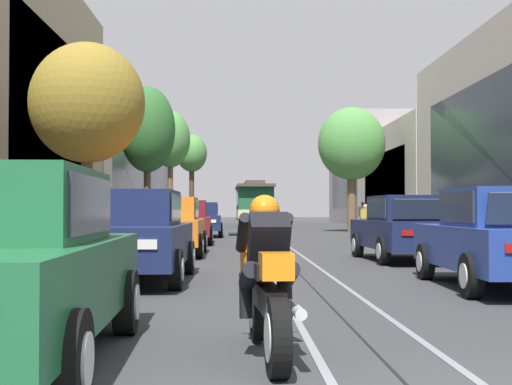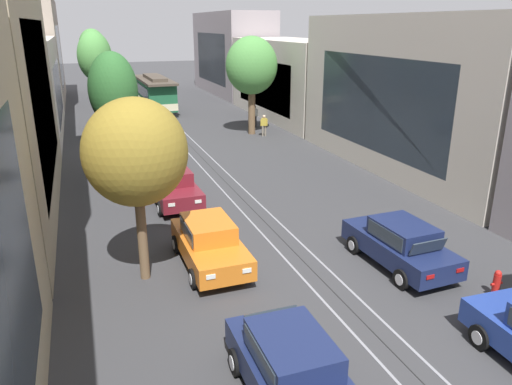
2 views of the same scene
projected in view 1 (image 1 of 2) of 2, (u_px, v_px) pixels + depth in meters
ground_plane at (265, 238)px, 30.37m from camera, size 170.50×170.50×0.00m
trolley_track_rails at (261, 234)px, 35.19m from camera, size 1.14×76.20×0.01m
building_facade_left at (54, 145)px, 35.62m from camera, size 5.45×67.90×10.53m
building_facade_right at (456, 157)px, 36.88m from camera, size 5.56×67.90×9.01m
parked_car_navy_second_left at (132, 235)px, 11.99m from camera, size 2.01×4.37×1.58m
parked_car_orange_mid_left at (169, 226)px, 18.84m from camera, size 2.03×4.37×1.58m
parked_car_maroon_fourth_left at (186, 222)px, 25.22m from camera, size 2.09×4.40×1.58m
parked_car_navy_fifth_left at (201, 219)px, 31.87m from camera, size 2.07×4.39×1.58m
parked_car_blue_second_right at (502, 238)px, 10.90m from camera, size 2.10×4.40×1.58m
parked_car_navy_mid_right at (405, 228)px, 16.77m from camera, size 2.12×4.41×1.58m
street_tree_kerb_left_second at (87, 104)px, 18.67m from camera, size 3.11×2.84×5.77m
street_tree_kerb_left_mid at (147, 130)px, 29.48m from camera, size 2.37×2.56×6.52m
street_tree_kerb_left_fourth at (171, 140)px, 42.15m from camera, size 2.40×2.64×7.28m
street_tree_kerb_left_far at (192, 155)px, 55.78m from camera, size 2.47×2.64×7.33m
street_tree_kerb_right_second at (352, 145)px, 38.46m from camera, size 3.75×3.19×6.97m
cable_car_trolley at (254, 204)px, 50.16m from camera, size 2.74×9.16×3.28m
motorcycle_with_rider at (266, 280)px, 5.78m from camera, size 0.59×1.99×1.37m
pedestrian_on_left_pavement at (363, 214)px, 40.71m from camera, size 0.55×0.29×1.70m
pedestrian_crossing_far at (366, 217)px, 37.31m from camera, size 0.55×0.35×1.54m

